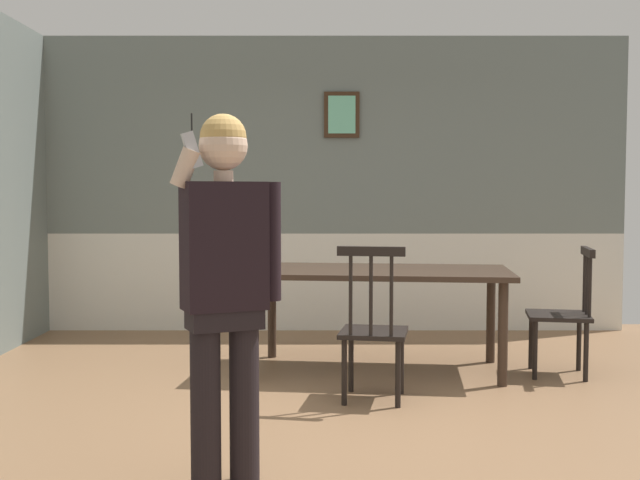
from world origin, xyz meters
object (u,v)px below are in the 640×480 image
at_px(chair_near_window, 563,313).
at_px(person_figure, 225,275).
at_px(chair_by_doorway, 373,328).
at_px(dining_table, 378,280).

height_order(chair_near_window, person_figure, person_figure).
bearing_deg(chair_by_doorway, person_figure, -108.55).
height_order(dining_table, chair_near_window, chair_near_window).
relative_size(dining_table, chair_by_doorway, 2.02).
xyz_separation_m(chair_by_doorway, person_figure, (-0.78, -1.46, 0.51)).
bearing_deg(chair_near_window, chair_by_doorway, 126.71).
relative_size(dining_table, person_figure, 1.21).
xyz_separation_m(dining_table, person_figure, (-0.88, -2.33, 0.29)).
distance_m(chair_by_doorway, person_figure, 1.73).
distance_m(chair_near_window, chair_by_doorway, 1.63).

